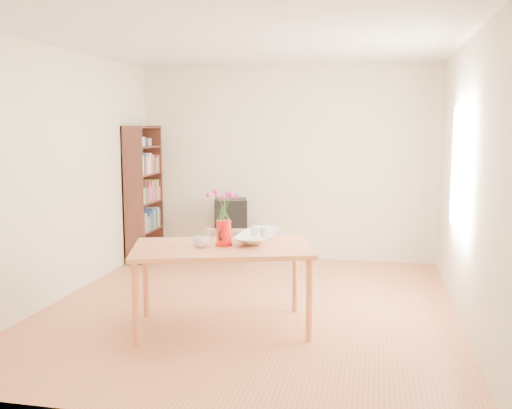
% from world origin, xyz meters
% --- Properties ---
extents(room, '(4.50, 4.50, 4.50)m').
position_xyz_m(room, '(0.03, 0.00, 1.30)').
color(room, '#B0663E').
rests_on(room, ground).
extents(table, '(1.74, 1.30, 0.75)m').
position_xyz_m(table, '(-0.12, -0.61, 0.68)').
color(table, '#C76F44').
rests_on(table, ground).
extents(tv_stand, '(0.60, 0.45, 0.46)m').
position_xyz_m(tv_stand, '(-0.70, 1.97, 0.39)').
color(tv_stand, '#DEA77D').
rests_on(tv_stand, ground).
extents(bookshelf, '(0.28, 0.70, 1.80)m').
position_xyz_m(bookshelf, '(-1.85, 1.75, 0.84)').
color(bookshelf, '#331711').
rests_on(bookshelf, ground).
extents(pitcher, '(0.15, 0.23, 0.23)m').
position_xyz_m(pitcher, '(-0.11, -0.58, 0.85)').
color(pitcher, red).
rests_on(pitcher, table).
extents(flowers, '(0.26, 0.26, 0.37)m').
position_xyz_m(flowers, '(-0.11, -0.58, 1.15)').
color(flowers, '#E73697').
rests_on(flowers, pitcher).
extents(mug, '(0.19, 0.19, 0.10)m').
position_xyz_m(mug, '(-0.28, -0.70, 0.80)').
color(mug, white).
rests_on(mug, table).
extents(bowl, '(0.52, 0.52, 0.46)m').
position_xyz_m(bowl, '(0.15, -0.31, 0.98)').
color(bowl, white).
rests_on(bowl, table).
extents(teacup_a, '(0.10, 0.10, 0.07)m').
position_xyz_m(teacup_a, '(0.11, -0.31, 0.93)').
color(teacup_a, white).
rests_on(teacup_a, bowl).
extents(teacup_b, '(0.09, 0.09, 0.07)m').
position_xyz_m(teacup_b, '(0.19, -0.29, 0.93)').
color(teacup_b, white).
rests_on(teacup_b, bowl).
extents(television, '(0.52, 0.50, 0.37)m').
position_xyz_m(television, '(-0.70, 1.98, 0.65)').
color(television, black).
rests_on(television, tv_stand).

